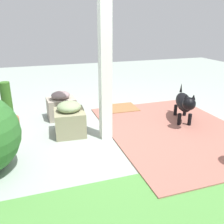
{
  "coord_description": "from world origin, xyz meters",
  "views": [
    {
      "loc": [
        1.04,
        2.9,
        1.44
      ],
      "look_at": [
        0.06,
        -0.04,
        0.29
      ],
      "focal_mm": 39.13,
      "sensor_mm": 36.0,
      "label": 1
    }
  ],
  "objects_px": {
    "dog": "(184,103)",
    "porch_pillar": "(105,35)",
    "stone_planter_near": "(70,119)",
    "terracotta_pot_tall": "(9,117)",
    "stone_planter_nearest": "(61,106)",
    "doormat": "(120,108)"
  },
  "relations": [
    {
      "from": "porch_pillar",
      "to": "stone_planter_nearest",
      "type": "bearing_deg",
      "value": -62.32
    },
    {
      "from": "stone_planter_near",
      "to": "doormat",
      "type": "bearing_deg",
      "value": -143.84
    },
    {
      "from": "stone_planter_nearest",
      "to": "doormat",
      "type": "xyz_separation_m",
      "value": [
        -1.03,
        -0.1,
        -0.19
      ]
    },
    {
      "from": "porch_pillar",
      "to": "terracotta_pot_tall",
      "type": "bearing_deg",
      "value": -21.24
    },
    {
      "from": "stone_planter_nearest",
      "to": "dog",
      "type": "relative_size",
      "value": 0.58
    },
    {
      "from": "stone_planter_nearest",
      "to": "terracotta_pot_tall",
      "type": "xyz_separation_m",
      "value": [
        0.73,
        0.41,
        0.06
      ]
    },
    {
      "from": "terracotta_pot_tall",
      "to": "dog",
      "type": "height_order",
      "value": "terracotta_pot_tall"
    },
    {
      "from": "stone_planter_near",
      "to": "terracotta_pot_tall",
      "type": "relative_size",
      "value": 0.63
    },
    {
      "from": "porch_pillar",
      "to": "stone_planter_nearest",
      "type": "relative_size",
      "value": 5.9
    },
    {
      "from": "stone_planter_near",
      "to": "doormat",
      "type": "height_order",
      "value": "stone_planter_near"
    },
    {
      "from": "doormat",
      "to": "stone_planter_nearest",
      "type": "bearing_deg",
      "value": 5.46
    },
    {
      "from": "stone_planter_nearest",
      "to": "dog",
      "type": "height_order",
      "value": "dog"
    },
    {
      "from": "dog",
      "to": "porch_pillar",
      "type": "bearing_deg",
      "value": 5.2
    },
    {
      "from": "stone_planter_nearest",
      "to": "stone_planter_near",
      "type": "relative_size",
      "value": 0.95
    },
    {
      "from": "porch_pillar",
      "to": "dog",
      "type": "distance_m",
      "value": 1.6
    },
    {
      "from": "porch_pillar",
      "to": "dog",
      "type": "bearing_deg",
      "value": -174.8
    },
    {
      "from": "stone_planter_near",
      "to": "dog",
      "type": "bearing_deg",
      "value": 175.48
    },
    {
      "from": "stone_planter_nearest",
      "to": "stone_planter_near",
      "type": "xyz_separation_m",
      "value": [
        -0.03,
        0.63,
        0.01
      ]
    },
    {
      "from": "stone_planter_near",
      "to": "terracotta_pot_tall",
      "type": "height_order",
      "value": "terracotta_pot_tall"
    },
    {
      "from": "doormat",
      "to": "dog",
      "type": "bearing_deg",
      "value": 128.69
    },
    {
      "from": "stone_planter_nearest",
      "to": "doormat",
      "type": "relative_size",
      "value": 0.78
    },
    {
      "from": "dog",
      "to": "doormat",
      "type": "distance_m",
      "value": 1.14
    }
  ]
}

